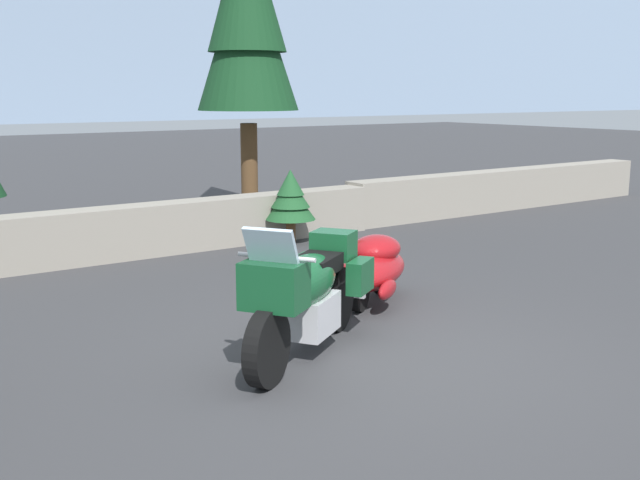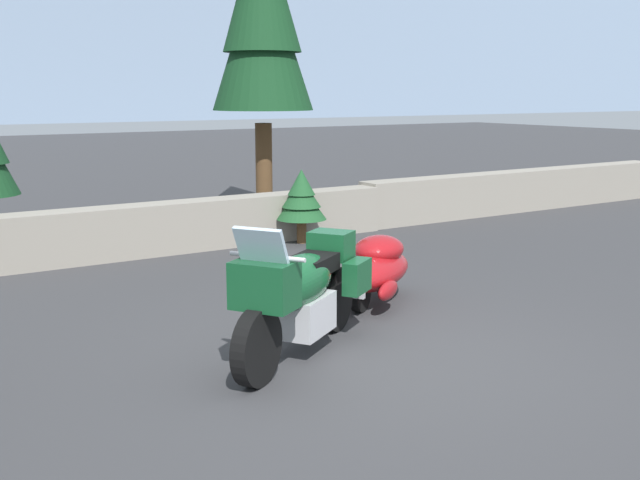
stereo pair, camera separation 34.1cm
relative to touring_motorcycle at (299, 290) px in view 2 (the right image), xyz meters
name	(u,v)px [view 2 (the right image)]	position (x,y,z in m)	size (l,w,h in m)	color
ground_plane	(372,359)	(0.50, -0.45, -0.62)	(80.00, 80.00, 0.00)	#38383A
stone_guard_wall	(124,229)	(0.05, 5.08, -0.20)	(24.00, 0.60, 0.94)	gray
touring_motorcycle	(299,290)	(0.00, 0.00, 0.00)	(2.01, 1.49, 1.33)	black
car_shaped_trailer	(374,268)	(1.66, 1.09, -0.21)	(2.04, 1.51, 0.76)	black
pine_tree_tall	(262,4)	(3.40, 6.92, 3.35)	(1.87, 1.87, 6.34)	brown
pine_sapling_near	(301,197)	(2.81, 4.58, 0.12)	(0.81, 0.81, 1.19)	brown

